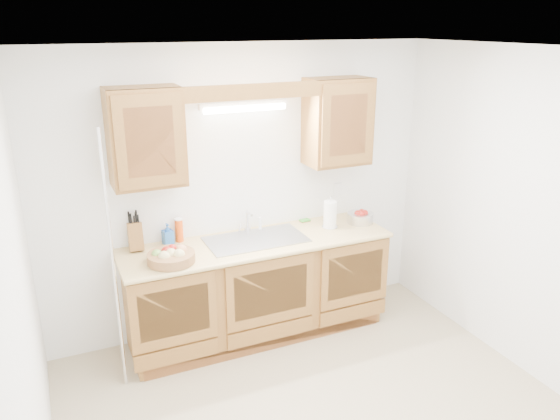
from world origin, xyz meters
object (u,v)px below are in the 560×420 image
fruit_basket (171,256)px  apple_bowl (360,217)px  knife_block (135,236)px  paper_towel (330,215)px

fruit_basket → apple_bowl: bearing=5.0°
apple_bowl → fruit_basket: bearing=-175.0°
knife_block → apple_bowl: bearing=-2.4°
paper_towel → apple_bowl: size_ratio=0.96×
knife_block → paper_towel: 1.68m
paper_towel → apple_bowl: 0.33m
paper_towel → fruit_basket: bearing=-174.0°
fruit_basket → apple_bowl: size_ratio=1.39×
knife_block → fruit_basket: bearing=-57.9°
fruit_basket → apple_bowl: (1.79, 0.16, 0.00)m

